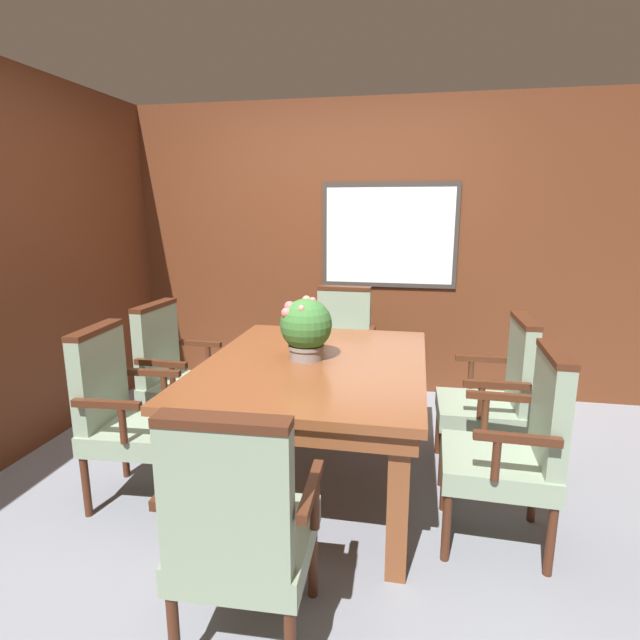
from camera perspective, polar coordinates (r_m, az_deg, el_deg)
The scene contains 10 objects.
ground_plane at distance 2.99m, azimuth -3.80°, elevation -19.18°, with size 14.00×14.00×0.00m, color gray.
wall_back at distance 4.34m, azimuth 2.22°, elevation 8.04°, with size 7.20×0.08×2.45m.
dining_table at distance 2.80m, azimuth -0.59°, elevation -6.56°, with size 1.20×1.56×0.75m.
chair_right_far at distance 3.14m, azimuth 19.44°, elevation -7.93°, with size 0.51×0.52×0.97m.
chair_left_near at distance 2.92m, azimuth -21.36°, elevation -9.64°, with size 0.53×0.54×0.97m.
chair_head_near at distance 1.87m, azimuth -9.08°, elevation -22.29°, with size 0.53×0.52×0.97m.
chair_right_near at distance 2.54m, azimuth 21.51°, elevation -13.06°, with size 0.52×0.52×0.97m.
chair_head_far at distance 3.94m, azimuth 2.42°, elevation -3.04°, with size 0.52×0.51×0.97m.
chair_left_far at distance 3.47m, azimuth -16.13°, elevation -5.74°, with size 0.53×0.53×0.97m.
potted_plant at distance 2.76m, azimuth -1.64°, elevation -0.86°, with size 0.29×0.29×0.35m.
Camera 1 is at (0.67, -2.45, 1.58)m, focal length 28.00 mm.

